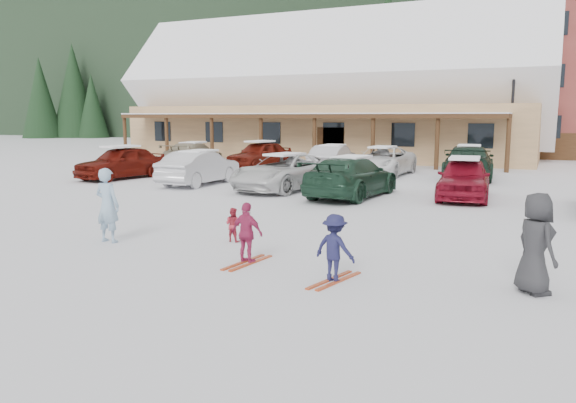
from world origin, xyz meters
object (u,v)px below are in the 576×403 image
at_px(toddler_red, 233,225).
at_px(parked_car_11, 469,162).
at_px(parked_car_10, 382,161).
at_px(bystander_dark, 536,244).
at_px(parked_car_0, 121,162).
at_px(parked_car_1, 199,168).
at_px(parked_car_8, 260,155).
at_px(parked_car_9, 333,159).
at_px(lamp_post, 512,111).
at_px(adult_skier, 107,205).
at_px(child_magenta, 247,233).
at_px(parked_car_3, 351,177).
at_px(parked_car_7, 193,155).
at_px(day_lodge, 329,101).
at_px(child_navy, 335,248).
at_px(parked_car_2, 285,172).
at_px(parked_car_4, 464,178).

relative_size(toddler_red, parked_car_11, 0.15).
bearing_deg(parked_car_10, bystander_dark, -64.47).
height_order(parked_car_0, parked_car_1, parked_car_0).
distance_m(parked_car_8, parked_car_11, 11.34).
bearing_deg(parked_car_9, lamp_post, -144.09).
height_order(adult_skier, parked_car_11, adult_skier).
bearing_deg(parked_car_8, child_magenta, -53.02).
height_order(parked_car_1, parked_car_3, parked_car_3).
relative_size(toddler_red, parked_car_10, 0.16).
bearing_deg(child_magenta, bystander_dark, -169.76).
height_order(child_magenta, parked_car_11, parked_car_11).
bearing_deg(parked_car_7, day_lodge, -117.60).
bearing_deg(parked_car_7, child_navy, 121.71).
bearing_deg(parked_car_2, parked_car_4, 13.79).
bearing_deg(parked_car_0, parked_car_11, 33.77).
distance_m(lamp_post, parked_car_8, 14.35).
relative_size(day_lodge, parked_car_0, 6.53).
bearing_deg(parked_car_10, parked_car_9, 172.30).
bearing_deg(parked_car_4, bystander_dark, -81.35).
distance_m(child_magenta, parked_car_8, 20.56).
bearing_deg(parked_car_11, adult_skier, 65.87).
bearing_deg(parked_car_11, parked_car_7, -4.49).
height_order(child_navy, parked_car_9, parked_car_9).
distance_m(adult_skier, toddler_red, 2.92).
xyz_separation_m(adult_skier, parked_car_11, (5.80, 17.27, -0.09)).
distance_m(toddler_red, child_navy, 3.83).
bearing_deg(parked_car_11, lamp_post, -106.16).
distance_m(day_lodge, adult_skier, 29.13).
xyz_separation_m(lamp_post, parked_car_10, (-5.40, -7.18, -2.48)).
relative_size(day_lodge, parked_car_3, 5.79).
relative_size(parked_car_3, parked_car_11, 0.93).
height_order(parked_car_7, parked_car_8, parked_car_8).
height_order(lamp_post, parked_car_7, lamp_post).
height_order(parked_car_0, parked_car_7, parked_car_0).
bearing_deg(parked_car_3, parked_car_7, -27.34).
bearing_deg(parked_car_0, toddler_red, -29.54).
height_order(parked_car_4, parked_car_9, parked_car_4).
distance_m(lamp_post, child_navy, 25.23).
relative_size(toddler_red, parked_car_1, 0.18).
relative_size(lamp_post, parked_car_11, 1.04).
height_order(parked_car_1, parked_car_10, parked_car_1).
height_order(day_lodge, parked_car_2, day_lodge).
relative_size(child_navy, parked_car_11, 0.22).
xyz_separation_m(child_magenta, parked_car_10, (-2.13, 17.47, 0.09)).
bearing_deg(day_lodge, bystander_dark, -63.04).
bearing_deg(parked_car_8, parked_car_3, -36.25).
xyz_separation_m(day_lodge, parked_car_9, (4.34, -10.81, -3.24)).
relative_size(child_navy, parked_car_8, 0.27).
bearing_deg(parked_car_1, parked_car_3, 173.05).
relative_size(parked_car_2, parked_car_4, 1.20).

